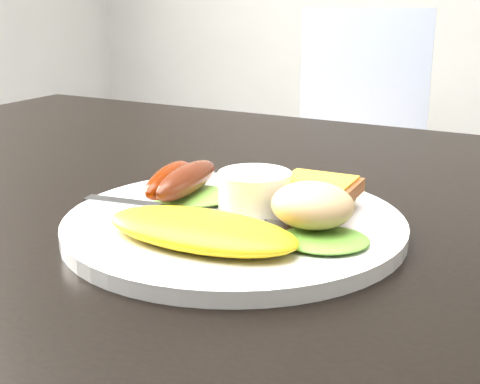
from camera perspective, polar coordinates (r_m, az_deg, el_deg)
dining_table at (r=0.68m, az=-1.48°, el=-1.45°), size 1.20×0.80×0.04m
dining_chair at (r=1.90m, az=8.57°, el=1.67°), size 0.44×0.44×0.04m
person at (r=1.37m, az=2.63°, el=9.75°), size 0.56×0.38×1.55m
plate at (r=0.56m, az=-0.49°, el=-2.82°), size 0.28×0.28×0.01m
lettuce_left at (r=0.60m, az=-4.08°, el=-0.29°), size 0.09×0.08×0.01m
lettuce_right at (r=0.50m, az=7.20°, el=-4.03°), size 0.09×0.08×0.01m
omelette at (r=0.50m, az=-3.38°, el=-3.24°), size 0.16×0.08×0.02m
sausage_a at (r=0.60m, az=-6.09°, el=1.08°), size 0.05×0.10×0.02m
sausage_b at (r=0.59m, az=-4.54°, el=1.06°), size 0.04×0.11×0.03m
ramekin at (r=0.56m, az=1.25°, el=-0.08°), size 0.06×0.06×0.04m
toast_a at (r=0.59m, az=5.41°, el=-0.57°), size 0.07×0.07×0.01m
toast_b at (r=0.57m, az=6.53°, el=0.22°), size 0.07×0.07×0.01m
potato_salad at (r=0.51m, az=6.19°, el=-1.11°), size 0.07×0.07×0.03m
fork at (r=0.57m, az=-5.70°, el=-1.45°), size 0.17×0.04×0.00m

